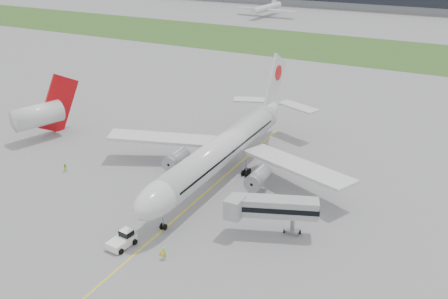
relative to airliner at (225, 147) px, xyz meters
The scene contains 13 objects.
ground 7.47m from the airliner, 90.00° to the right, with size 600.00×600.00×0.00m, color gray.
apron_markings 11.38m from the airliner, 90.00° to the right, with size 70.00×70.00×0.04m, color yellow, non-canonical shape.
grass_strip 115.27m from the airliner, 90.00° to the left, with size 600.00×50.00×0.02m, color #365921.
control_tower 244.38m from the airliner, 111.62° to the left, with size 12.00×12.00×56.00m, color slate, non-canonical shape.
airliner is the anchor object (origin of this frame).
pushback_tug 26.51m from the airliner, 95.94° to the right, with size 3.12×4.30×2.09m.
jet_bridge 19.95m from the airliner, 44.10° to the right, with size 12.59×7.82×6.05m.
safety_cone_left 24.64m from the airliner, 103.17° to the right, with size 0.41×0.41×0.56m, color orange.
safety_cone_right 26.21m from the airliner, 82.65° to the right, with size 0.45×0.45×0.62m, color orange.
ground_crew_near 26.73m from the airliner, 80.75° to the right, with size 0.71×0.47×1.95m, color #ACEE27.
ground_crew_far 29.78m from the airliner, 155.91° to the right, with size 0.77×0.60×1.58m, color #A7EB27.
neighbor_aircraft 42.72m from the airliner, behind, with size 7.46×16.78×13.55m.
distant_aircraft_left 184.37m from the airliner, 110.76° to the left, with size 32.55×28.72×12.45m, color silver, non-canonical shape.
Camera 1 is at (37.03, -66.70, 40.56)m, focal length 40.00 mm.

